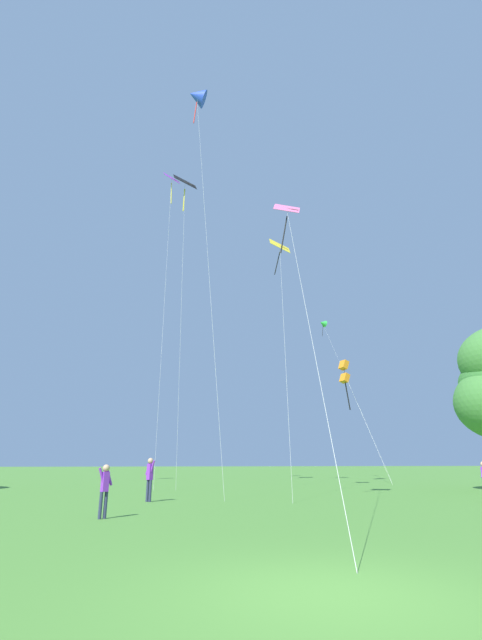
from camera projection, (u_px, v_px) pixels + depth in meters
The scene contains 10 objects.
ground_plane at pixel (333, 595), 5.61m from camera, with size 400.00×400.00×0.00m, color #4C8433.
kite_purple_streamer at pixel (171, 190), 42.34m from camera, with size 1.69×9.49×28.47m.
kite_yellow_diamond at pixel (280, 255), 29.73m from camera, with size 2.97×7.65×16.19m.
kite_orange_box at pixel (344, 373), 41.67m from camera, with size 0.92×6.22×10.79m.
kite_blue_delta at pixel (197, 97), 35.97m from camera, with size 1.81×9.29×30.66m.
kite_green_small at pixel (323, 324), 50.49m from camera, with size 1.16×10.81×17.11m.
kite_black_large at pixel (185, 191), 38.08m from camera, with size 2.08×5.44×25.49m.
kite_pink_low at pixel (287, 220), 20.58m from camera, with size 3.67×11.20×13.65m.
person_with_spool at pixel (150, 475), 19.30m from camera, with size 0.41×0.51×1.79m.
person_foreground_watcher at pixel (105, 486), 13.49m from camera, with size 0.46×0.31×1.54m.
Camera 1 is at (-2.56, -5.98, 1.59)m, focal length 25.07 mm.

